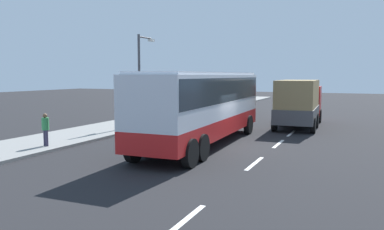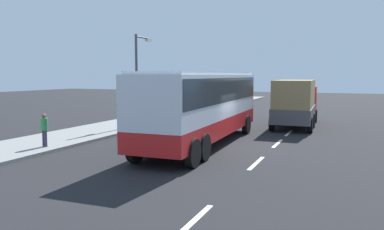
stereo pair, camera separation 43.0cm
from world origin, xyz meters
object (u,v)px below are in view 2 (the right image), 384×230
coach_bus (203,100)px  pedestrian_near_curb (44,128)px  cargo_truck (296,102)px  car_black_sedan (225,104)px  street_lamp (138,72)px

coach_bus → pedestrian_near_curb: coach_bus is taller
cargo_truck → pedestrian_near_curb: bearing=141.1°
cargo_truck → car_black_sedan: bearing=44.4°
coach_bus → car_black_sedan: (15.31, 3.77, -1.42)m
coach_bus → street_lamp: bearing=54.4°
car_black_sedan → street_lamp: street_lamp is taller
cargo_truck → car_black_sedan: (6.68, 7.03, -0.88)m
car_black_sedan → street_lamp: size_ratio=0.72×
coach_bus → car_black_sedan: coach_bus is taller
car_black_sedan → street_lamp: (-11.26, 2.26, 2.80)m
coach_bus → street_lamp: 7.39m
cargo_truck → car_black_sedan: size_ratio=1.76×
car_black_sedan → cargo_truck: bearing=-135.6°
cargo_truck → street_lamp: bearing=114.2°
pedestrian_near_curb → street_lamp: bearing=17.7°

